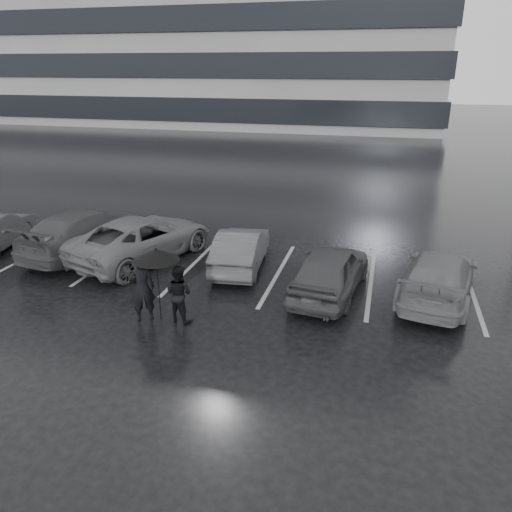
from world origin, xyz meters
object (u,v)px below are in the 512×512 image
Objects in this scene: car_west_a at (241,249)px; pedestrian_left at (142,288)px; car_main at (330,270)px; car_west_c at (86,231)px; car_east at (439,276)px; car_west_b at (142,238)px; pedestrian_right at (179,294)px.

car_west_a is 2.20× the size of pedestrian_left.
car_west_c is at bearing -1.43° from car_main.
car_west_a is 0.86× the size of car_east.
car_east is (9.18, -0.66, -0.07)m from car_west_b.
car_west_c reaches higher than car_west_a.
pedestrian_right is (5.01, -3.82, 0.00)m from car_west_c.
pedestrian_left is (-4.30, -2.77, 0.18)m from car_main.
car_main is 1.06× the size of car_west_a.
pedestrian_right is (-0.47, -3.78, 0.11)m from car_west_a.
pedestrian_left is (-1.35, -3.98, 0.24)m from car_west_a.
car_west_b is at bearing -3.05° from car_main.
car_west_b is 4.67m from pedestrian_right.
car_west_c is at bearing -6.70° from car_west_a.
car_west_b is at bearing 6.95° from car_east.
car_west_a is 0.75× the size of car_west_c.
car_west_c is (-8.43, 1.25, 0.05)m from car_main.
pedestrian_right is at bearing 159.98° from pedestrian_left.
car_west_a is 4.21m from pedestrian_left.
car_main is 4.27m from pedestrian_right.
pedestrian_left reaches higher than car_west_a.
pedestrian_right is at bearing 43.95° from car_main.
pedestrian_right is (-6.31, -3.02, 0.10)m from car_east.
car_east is (2.89, 0.46, -0.05)m from car_main.
car_west_a is (-2.94, 1.21, -0.06)m from car_main.
car_west_b is at bearing -95.87° from pedestrian_left.
car_west_c is 6.30m from pedestrian_right.
car_west_c is 2.94× the size of pedestrian_left.
car_west_a is 3.35m from car_west_b.
car_west_c is (-5.48, 0.04, 0.11)m from car_west_a.
pedestrian_right is (0.88, 0.20, -0.13)m from pedestrian_left.
car_west_b is 1.16× the size of car_east.
car_main is at bearing 179.85° from pedestrian_left.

